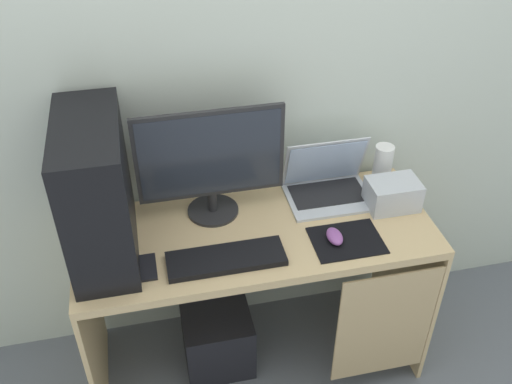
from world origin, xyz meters
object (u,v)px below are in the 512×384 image
pc_tower (97,192)px  laptop (327,185)px  cell_phone (146,268)px  monitor (211,162)px  projector (393,194)px  keyboard (226,259)px  mouse_left (335,236)px  subwoofer (217,337)px  speaker (383,165)px

pc_tower → laptop: size_ratio=1.53×
cell_phone → monitor: bearing=42.8°
projector → keyboard: projector is taller
keyboard → mouse_left: (0.41, 0.02, 0.01)m
projector → monitor: bearing=171.1°
monitor → laptop: size_ratio=1.63×
monitor → subwoofer: size_ratio=1.90×
cell_phone → mouse_left: bearing=-0.3°
projector → mouse_left: (-0.29, -0.15, -0.04)m
projector → laptop: bearing=150.3°
laptop → cell_phone: laptop is taller
laptop → speaker: size_ratio=1.92×
laptop → speaker: bearing=7.3°
pc_tower → speaker: size_ratio=2.92×
laptop → subwoofer: 0.83m
monitor → laptop: monitor is taller
speaker → cell_phone: bearing=-162.8°
laptop → subwoofer: laptop is taller
pc_tower → subwoofer: 0.94m
mouse_left → subwoofer: size_ratio=0.33×
mouse_left → subwoofer: (-0.44, 0.14, -0.62)m
monitor → projector: (0.70, -0.11, -0.18)m
laptop → keyboard: bearing=-147.5°
pc_tower → monitor: bearing=16.6°
keyboard → cell_phone: size_ratio=3.23×
laptop → pc_tower: bearing=-170.9°
monitor → cell_phone: 0.45m
laptop → projector: 0.26m
pc_tower → speaker: pc_tower is taller
laptop → speaker: 0.25m
speaker → pc_tower: bearing=-171.3°
speaker → subwoofer: (-0.75, -0.17, -0.69)m
monitor → projector: 0.73m
projector → cell_phone: size_ratio=1.54×
monitor → mouse_left: size_ratio=5.75×
projector → speaker: bearing=82.9°
mouse_left → subwoofer: mouse_left is taller
keyboard → cell_phone: bearing=175.2°
cell_phone → subwoofer: (0.25, 0.14, -0.61)m
laptop → projector: (0.23, -0.13, 0.01)m
keyboard → speaker: bearing=24.8°
monitor → speaker: size_ratio=3.12×
laptop → cell_phone: 0.80m
pc_tower → cell_phone: size_ratio=3.97×
keyboard → monitor: bearing=90.1°
pc_tower → projector: pc_tower is taller
cell_phone → projector: bearing=8.7°
speaker → subwoofer: size_ratio=0.61×
speaker → cell_phone: size_ratio=1.36×
projector → cell_phone: bearing=-171.3°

